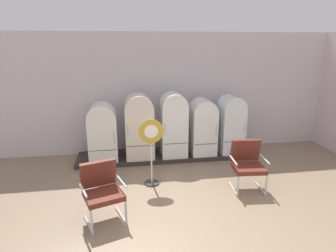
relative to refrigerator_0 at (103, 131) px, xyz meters
name	(u,v)px	position (x,y,z in m)	size (l,w,h in m)	color
ground	(195,227)	(1.62, -2.91, -0.87)	(12.00, 10.00, 0.05)	#887057
back_wall	(164,93)	(1.62, 0.75, 0.76)	(11.76, 0.12, 3.19)	silver
display_plinth	(167,155)	(1.62, 0.11, -0.79)	(4.64, 0.95, 0.10)	#30282A
refrigerator_0	(103,131)	(0.00, 0.00, 0.00)	(0.69, 0.68, 1.41)	white
refrigerator_1	(139,124)	(0.90, 0.00, 0.11)	(0.70, 0.69, 1.62)	silver
refrigerator_2	(174,123)	(1.76, -0.01, 0.12)	(0.64, 0.65, 1.63)	white
refrigerator_3	(203,125)	(2.54, 0.01, 0.02)	(0.63, 0.70, 1.44)	white
refrigerator_4	(231,123)	(3.30, 0.02, 0.06)	(0.59, 0.71, 1.50)	white
armchair_left	(102,188)	(0.11, -2.46, -0.27)	(0.80, 0.80, 1.02)	silver
armchair_right	(247,162)	(2.98, -1.80, -0.27)	(0.72, 0.69, 1.02)	silver
sign_stand	(151,151)	(1.06, -1.34, -0.10)	(0.51, 0.32, 1.44)	#2D2D30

